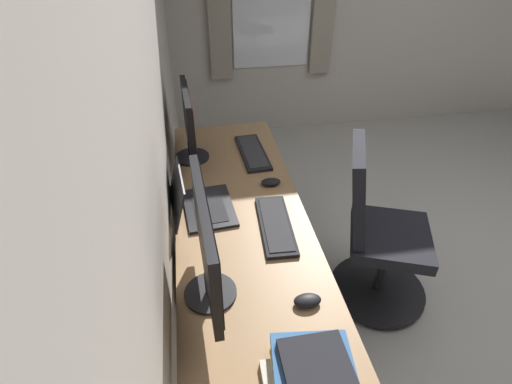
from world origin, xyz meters
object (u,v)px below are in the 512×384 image
Objects in this scene: drawer_pedestal at (243,301)px; book_stack_near at (313,372)px; monitor_secondary at (206,244)px; mouse_spare at (307,300)px; keyboard_spare at (253,152)px; monitor_primary at (189,121)px; office_chair at (376,236)px; keyboard_main at (276,225)px; mouse_main at (271,182)px; laptop_leftmost at (196,202)px.

book_stack_near reaches higher than drawer_pedestal.
monitor_secondary is 0.44m from mouse_spare.
keyboard_spare is at bearing -1.81° from book_stack_near.
office_chair is at bearing -119.69° from monitor_primary.
drawer_pedestal is 0.44m from keyboard_main.
monitor_primary is 0.49× the size of office_chair.
drawer_pedestal is 1.63× the size of keyboard_main.
mouse_spare is (-0.79, 0.02, 0.00)m from mouse_main.
keyboard_main is 0.68m from office_chair.
book_stack_near is (-0.65, -0.13, 0.43)m from drawer_pedestal.
keyboard_spare is (0.49, -0.35, -0.04)m from laptop_leftmost.
drawer_pedestal is at bearing 117.21° from keyboard_main.
drawer_pedestal is at bearing -166.92° from monitor_primary.
monitor_secondary is 0.81m from mouse_main.
keyboard_spare is at bearing 7.24° from mouse_main.
monitor_primary is 4.59× the size of mouse_spare.
monitor_primary is at bearing 87.40° from keyboard_spare.
monitor_secondary is 0.59× the size of office_chair.
keyboard_spare is 1.12m from mouse_spare.
mouse_main is at bearing -68.18° from laptop_leftmost.
monitor_primary is 1.03m from monitor_secondary.
book_stack_near reaches higher than mouse_spare.
office_chair is at bearing -44.28° from mouse_spare.
monitor_primary is 1.12× the size of keyboard_spare.
mouse_main is at bearing 70.80° from office_chair.
laptop_leftmost is at bearing 33.51° from drawer_pedestal.
mouse_main is 0.79m from mouse_spare.
monitor_primary is 1.22m from mouse_spare.
keyboard_main is 0.34m from mouse_main.
laptop_leftmost is at bearing -179.70° from monitor_primary.
book_stack_near reaches higher than keyboard_spare.
laptop_leftmost reaches higher than drawer_pedestal.
keyboard_spare is (0.76, -0.17, 0.39)m from drawer_pedestal.
book_stack_near is (-0.92, -0.31, -0.00)m from laptop_leftmost.
monitor_secondary reaches higher than book_stack_near.
laptop_leftmost is (0.52, 0.03, -0.21)m from monitor_secondary.
laptop_leftmost is 0.43m from mouse_main.
mouse_main is (0.34, -0.05, 0.01)m from keyboard_main.
mouse_main is (-0.35, -0.40, -0.22)m from monitor_primary.
monitor_secondary reaches higher than monitor_primary.
office_chair reaches higher than drawer_pedestal.
keyboard_main is (-0.69, -0.35, -0.23)m from monitor_primary.
monitor_primary reaches higher than book_stack_near.
keyboard_spare is (1.02, -0.33, -0.25)m from monitor_secondary.
mouse_main is (0.16, -0.39, -0.04)m from laptop_leftmost.
office_chair reaches higher than keyboard_spare.
keyboard_spare is at bearing -12.90° from drawer_pedestal.
office_chair is at bearing -131.36° from keyboard_spare.
laptop_leftmost is 1.23× the size of book_stack_near.
book_stack_near is 1.14m from office_chair.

